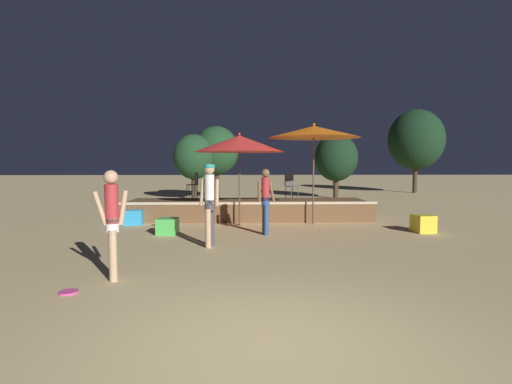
% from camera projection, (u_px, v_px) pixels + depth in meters
% --- Properties ---
extents(ground_plane, '(120.00, 120.00, 0.00)m').
position_uv_depth(ground_plane, '(270.00, 348.00, 4.13)').
color(ground_plane, tan).
extents(wooden_deck, '(8.31, 2.51, 0.68)m').
position_uv_depth(wooden_deck, '(248.00, 209.00, 13.95)').
color(wooden_deck, brown).
rests_on(wooden_deck, ground).
extents(patio_umbrella_0, '(2.84, 2.84, 3.14)m').
position_uv_depth(patio_umbrella_0, '(314.00, 132.00, 12.27)').
color(patio_umbrella_0, brown).
rests_on(patio_umbrella_0, ground).
extents(patio_umbrella_1, '(2.80, 2.80, 2.84)m').
position_uv_depth(patio_umbrella_1, '(239.00, 144.00, 12.23)').
color(patio_umbrella_1, brown).
rests_on(patio_umbrella_1, ground).
extents(cube_seat_0, '(0.61, 0.61, 0.46)m').
position_uv_depth(cube_seat_0, '(134.00, 217.00, 12.45)').
color(cube_seat_0, '#2D9EDB').
rests_on(cube_seat_0, ground).
extents(cube_seat_1, '(0.56, 0.56, 0.43)m').
position_uv_depth(cube_seat_1, '(168.00, 226.00, 10.75)').
color(cube_seat_1, '#4CC651').
rests_on(cube_seat_1, ground).
extents(cube_seat_2, '(0.59, 0.59, 0.48)m').
position_uv_depth(cube_seat_2, '(423.00, 224.00, 11.03)').
color(cube_seat_2, yellow).
rests_on(cube_seat_2, ground).
extents(person_0, '(0.55, 0.30, 1.80)m').
position_uv_depth(person_0, '(112.00, 220.00, 6.49)').
color(person_0, tan).
rests_on(person_0, ground).
extents(person_1, '(0.49, 0.30, 1.76)m').
position_uv_depth(person_1, '(265.00, 199.00, 10.63)').
color(person_1, '#2D4C7F').
rests_on(person_1, ground).
extents(person_2, '(0.48, 0.30, 1.90)m').
position_uv_depth(person_2, '(210.00, 199.00, 9.04)').
color(person_2, '#3F3F47').
rests_on(person_2, ground).
extents(bistro_chair_0, '(0.47, 0.47, 0.90)m').
position_uv_depth(bistro_chair_0, '(290.00, 183.00, 13.68)').
color(bistro_chair_0, '#47474C').
rests_on(bistro_chair_0, wooden_deck).
extents(bistro_chair_1, '(0.45, 0.45, 0.90)m').
position_uv_depth(bistro_chair_1, '(194.00, 182.00, 14.56)').
color(bistro_chair_1, '#2D3338').
rests_on(bistro_chair_1, wooden_deck).
extents(frisbee_disc, '(0.28, 0.28, 0.03)m').
position_uv_depth(frisbee_disc, '(68.00, 292.00, 5.87)').
color(frisbee_disc, '#E54C99').
rests_on(frisbee_disc, ground).
extents(background_tree_0, '(2.31, 2.31, 3.48)m').
position_uv_depth(background_tree_0, '(336.00, 158.00, 21.54)').
color(background_tree_0, '#3D2B1C').
rests_on(background_tree_0, ground).
extents(background_tree_1, '(2.13, 2.13, 3.40)m').
position_uv_depth(background_tree_1, '(194.00, 157.00, 20.68)').
color(background_tree_1, '#3D2B1C').
rests_on(background_tree_1, ground).
extents(background_tree_2, '(2.37, 2.37, 3.89)m').
position_uv_depth(background_tree_2, '(217.00, 151.00, 21.48)').
color(background_tree_2, '#3D2B1C').
rests_on(background_tree_2, ground).
extents(background_tree_3, '(3.49, 3.49, 5.32)m').
position_uv_depth(background_tree_3, '(416.00, 140.00, 25.49)').
color(background_tree_3, '#3D2B1C').
rests_on(background_tree_3, ground).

